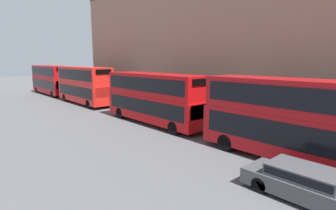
{
  "coord_description": "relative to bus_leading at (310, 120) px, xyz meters",
  "views": [
    {
      "loc": [
        -11.91,
        2.17,
        5.28
      ],
      "look_at": [
        0.48,
        16.07,
        2.09
      ],
      "focal_mm": 28.0,
      "sensor_mm": 36.0,
      "label": 1
    }
  ],
  "objects": [
    {
      "name": "bus_leading",
      "position": [
        0.0,
        0.0,
        0.0
      ],
      "size": [
        2.59,
        11.38,
        4.35
      ],
      "color": "#A80F14",
      "rests_on": "ground"
    },
    {
      "name": "bus_second_in_queue",
      "position": [
        -0.0,
        12.18,
        -0.08
      ],
      "size": [
        2.59,
        10.41,
        4.2
      ],
      "color": "#B20C0F",
      "rests_on": "ground"
    },
    {
      "name": "bus_third_in_queue",
      "position": [
        -0.0,
        25.8,
        0.07
      ],
      "size": [
        2.59,
        10.19,
        4.49
      ],
      "color": "red",
      "rests_on": "ground"
    },
    {
      "name": "bus_trailing",
      "position": [
        0.0,
        37.74,
        0.06
      ],
      "size": [
        2.59,
        10.79,
        4.46
      ],
      "color": "#A80F14",
      "rests_on": "ground"
    },
    {
      "name": "car_dark_sedan",
      "position": [
        -3.4,
        -1.24,
        -1.71
      ],
      "size": [
        1.82,
        4.65,
        1.28
      ],
      "color": "#47474C",
      "rests_on": "ground"
    },
    {
      "name": "pedestrian",
      "position": [
        2.32,
        2.57,
        -1.57
      ],
      "size": [
        0.36,
        0.36,
        1.78
      ],
      "color": "brown",
      "rests_on": "ground"
    }
  ]
}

